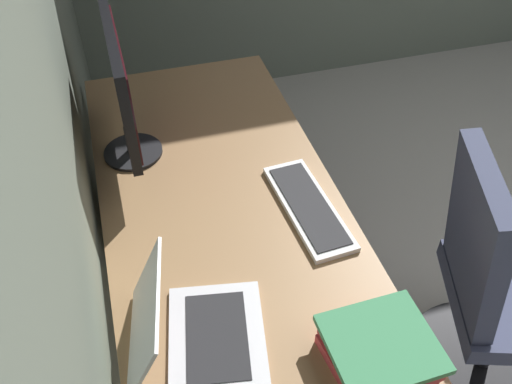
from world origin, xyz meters
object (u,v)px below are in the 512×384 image
(monitor_primary, at_px, (122,89))
(keyboard_main, at_px, (308,207))
(laptop_leftmost, at_px, (189,330))
(book_stack_near, at_px, (378,353))
(drawer_pedestal, at_px, (209,246))
(office_chair, at_px, (494,299))

(monitor_primary, distance_m, keyboard_main, 0.69)
(laptop_leftmost, xyz_separation_m, keyboard_main, (0.35, -0.44, -0.04))
(laptop_leftmost, distance_m, book_stack_near, 0.45)
(drawer_pedestal, relative_size, office_chair, 0.72)
(monitor_primary, distance_m, book_stack_near, 1.09)
(book_stack_near, bearing_deg, laptop_leftmost, 66.42)
(drawer_pedestal, height_order, keyboard_main, keyboard_main)
(monitor_primary, bearing_deg, office_chair, -125.43)
(keyboard_main, relative_size, office_chair, 0.44)
(keyboard_main, bearing_deg, drawer_pedestal, 45.93)
(book_stack_near, height_order, office_chair, office_chair)
(keyboard_main, bearing_deg, office_chair, -119.25)
(office_chair, bearing_deg, laptop_leftmost, 92.67)
(drawer_pedestal, bearing_deg, office_chair, -124.86)
(keyboard_main, bearing_deg, laptop_leftmost, 128.72)
(drawer_pedestal, distance_m, book_stack_near, 0.94)
(monitor_primary, relative_size, laptop_leftmost, 1.33)
(drawer_pedestal, xyz_separation_m, keyboard_main, (-0.27, -0.28, 0.39))
(drawer_pedestal, distance_m, office_chair, 1.01)
(drawer_pedestal, xyz_separation_m, book_stack_near, (-0.80, -0.25, 0.43))
(laptop_leftmost, distance_m, office_chair, 1.04)
(laptop_leftmost, relative_size, book_stack_near, 1.47)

